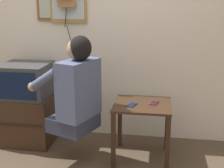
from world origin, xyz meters
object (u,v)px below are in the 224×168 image
at_px(person, 76,89).
at_px(framed_picture, 55,1).
at_px(television, 26,80).
at_px(cell_phone_spare, 154,103).
at_px(cell_phone_held, 132,105).

relative_size(person, framed_picture, 2.15).
xyz_separation_m(television, cell_phone_spare, (1.35, -0.17, -0.12)).
bearing_deg(person, framed_picture, 51.83).
xyz_separation_m(person, cell_phone_spare, (0.71, 0.19, -0.16)).
bearing_deg(cell_phone_held, television, -172.10).
bearing_deg(framed_picture, person, -59.69).
height_order(cell_phone_held, cell_phone_spare, same).
bearing_deg(television, cell_phone_held, -12.71).
distance_m(television, cell_phone_held, 1.19).
bearing_deg(television, person, -29.07).
relative_size(television, cell_phone_held, 3.60).
bearing_deg(cell_phone_held, person, -148.11).
bearing_deg(person, television, 82.45).
bearing_deg(framed_picture, cell_phone_held, -32.22).
distance_m(television, cell_phone_spare, 1.37).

